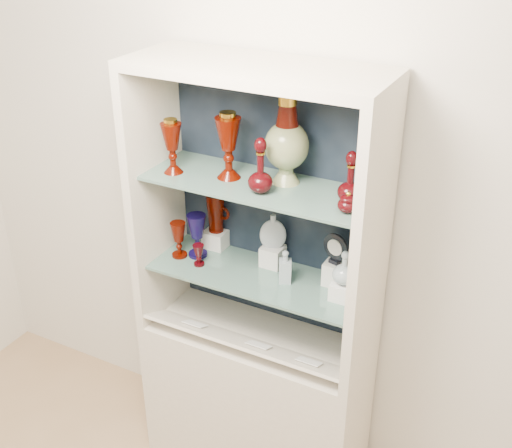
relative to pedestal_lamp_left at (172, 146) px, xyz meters
The scene contains 30 objects.
wall_back 0.48m from the pedestal_lamp_left, 36.06° to the left, with size 3.50×0.02×2.80m, color silver.
cabinet_base 1.26m from the pedestal_lamp_left, ahead, with size 1.00×0.40×0.75m, color beige.
cabinet_back_panel 0.50m from the pedestal_lamp_left, 32.78° to the left, with size 0.98×0.02×1.15m, color black.
cabinet_side_left 0.29m from the pedestal_lamp_left, 162.29° to the left, with size 0.04×0.40×1.15m, color beige.
cabinet_side_right 0.88m from the pedestal_lamp_left, ahead, with size 0.04×0.40×1.15m, color beige.
cabinet_top_cap 0.49m from the pedestal_lamp_left, ahead, with size 1.00×0.40×0.04m, color beige.
shelf_lower 0.65m from the pedestal_lamp_left, ahead, with size 0.92×0.34×0.01m, color slate.
shelf_upper 0.38m from the pedestal_lamp_left, ahead, with size 0.92×0.34×0.01m, color slate.
label_ledge 0.88m from the pedestal_lamp_left, 11.19° to the right, with size 0.92×0.18×0.01m, color beige.
label_card_0 0.80m from the pedestal_lamp_left, 32.51° to the right, with size 0.10×0.07×0.00m, color white.
label_card_1 0.90m from the pedestal_lamp_left, ahead, with size 0.10×0.07×0.00m, color white.
label_card_2 1.03m from the pedestal_lamp_left, ahead, with size 0.10×0.07×0.00m, color white.
pedestal_lamp_left is the anchor object (origin of this frame).
pedestal_lamp_right 0.23m from the pedestal_lamp_left, 14.65° to the left, with size 0.10×0.10×0.27m, color #4D0C01, non-canonical shape.
enamel_urn 0.47m from the pedestal_lamp_left, 15.26° to the left, with size 0.17×0.17×0.35m, color #104415, non-canonical shape.
ruby_decanter_a 0.40m from the pedestal_lamp_left, ahead, with size 0.10×0.10×0.25m, color #3C0609, non-canonical shape.
ruby_decanter_b 0.73m from the pedestal_lamp_left, ahead, with size 0.09×0.09×0.21m, color #3C0609, non-canonical shape.
lidded_bowl 0.75m from the pedestal_lamp_left, ahead, with size 0.07×0.07×0.08m, color #3C0609, non-canonical shape.
cobalt_goblet 0.44m from the pedestal_lamp_left, 58.93° to the left, with size 0.08×0.08×0.20m, color #11093F, non-canonical shape.
ruby_goblet_tall 0.45m from the pedestal_lamp_left, 122.02° to the left, with size 0.07×0.07×0.17m, color #4D0C01, non-canonical shape.
ruby_goblet_small 0.49m from the pedestal_lamp_left, ahead, with size 0.05×0.05×0.10m, color #3C0609, non-canonical shape.
riser_ruby_pitcher 0.53m from the pedestal_lamp_left, 67.29° to the left, with size 0.10×0.10×0.08m, color silver.
ruby_pitcher 0.42m from the pedestal_lamp_left, 67.29° to the left, with size 0.13×0.08×0.18m, color #4D0C01, non-canonical shape.
clear_square_bottle 0.67m from the pedestal_lamp_left, ahead, with size 0.05×0.05×0.15m, color #8EA0A7, non-canonical shape.
riser_flat_flask 0.64m from the pedestal_lamp_left, 22.71° to the left, with size 0.09×0.09×0.09m, color silver.
flat_flask 0.55m from the pedestal_lamp_left, 22.71° to the left, with size 0.11×0.05×0.16m, color #A0ABB4, non-canonical shape.
riser_clear_round_decanter 0.89m from the pedestal_lamp_left, ahead, with size 0.09×0.09×0.07m, color silver.
clear_round_decanter 0.83m from the pedestal_lamp_left, ahead, with size 0.09×0.09×0.14m, color #8EA0A7, non-canonical shape.
riser_cameo_medallion 0.83m from the pedestal_lamp_left, 11.90° to the left, with size 0.08×0.08×0.10m, color silver.
cameo_medallion 0.77m from the pedestal_lamp_left, 11.90° to the left, with size 0.12×0.04×0.14m, color black, non-canonical shape.
Camera 1 is at (1.05, -0.48, 2.50)m, focal length 45.00 mm.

